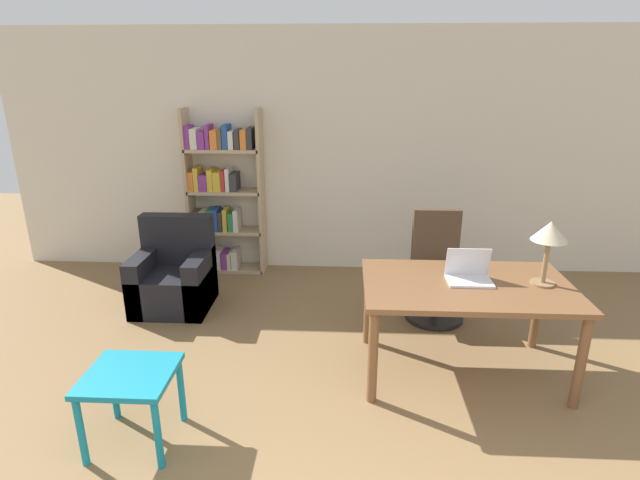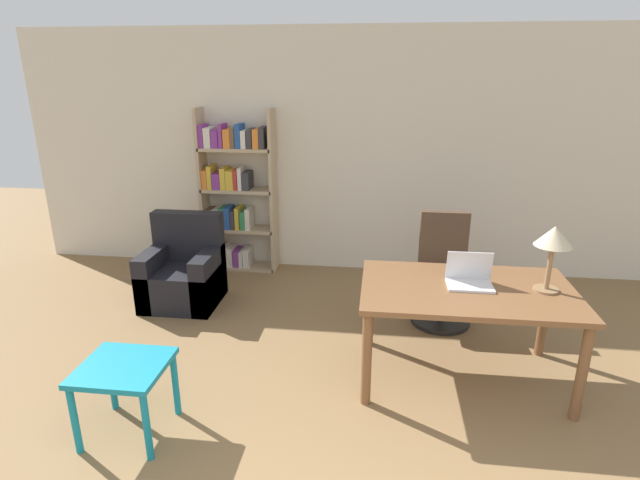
# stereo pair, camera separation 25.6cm
# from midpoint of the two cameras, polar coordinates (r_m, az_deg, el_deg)

# --- Properties ---
(wall_back) EXTENTS (8.00, 0.06, 2.70)m
(wall_back) POSITION_cam_midpoint_polar(r_m,az_deg,el_deg) (5.68, 3.11, 9.77)
(wall_back) COLOR beige
(wall_back) RESTS_ON ground_plane
(desk) EXTENTS (1.53, 0.94, 0.75)m
(desk) POSITION_cam_midpoint_polar(r_m,az_deg,el_deg) (3.84, 14.56, -6.10)
(desk) COLOR brown
(desk) RESTS_ON ground_plane
(laptop) EXTENTS (0.33, 0.23, 0.24)m
(laptop) POSITION_cam_midpoint_polar(r_m,az_deg,el_deg) (3.84, 14.82, -3.80)
(laptop) COLOR silver
(laptop) RESTS_ON desk
(table_lamp) EXTENTS (0.25, 0.25, 0.48)m
(table_lamp) POSITION_cam_midpoint_polar(r_m,az_deg,el_deg) (3.84, 23.07, 0.53)
(table_lamp) COLOR olive
(table_lamp) RESTS_ON desk
(office_chair) EXTENTS (0.55, 0.55, 1.02)m
(office_chair) POSITION_cam_midpoint_polar(r_m,az_deg,el_deg) (4.78, 11.59, -3.66)
(office_chair) COLOR black
(office_chair) RESTS_ON ground_plane
(side_table_blue) EXTENTS (0.53, 0.50, 0.50)m
(side_table_blue) POSITION_cam_midpoint_polar(r_m,az_deg,el_deg) (3.41, -22.93, -15.04)
(side_table_blue) COLOR teal
(side_table_blue) RESTS_ON ground_plane
(armchair) EXTENTS (0.71, 0.66, 0.89)m
(armchair) POSITION_cam_midpoint_polar(r_m,az_deg,el_deg) (5.17, -17.71, -4.24)
(armchair) COLOR black
(armchair) RESTS_ON ground_plane
(bookshelf) EXTENTS (0.85, 0.28, 1.86)m
(bookshelf) POSITION_cam_midpoint_polar(r_m,az_deg,el_deg) (5.80, -12.56, 4.73)
(bookshelf) COLOR tan
(bookshelf) RESTS_ON ground_plane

